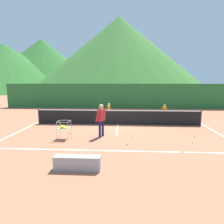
# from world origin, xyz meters

# --- Properties ---
(ground_plane) EXTENTS (120.00, 120.00, 0.00)m
(ground_plane) POSITION_xyz_m (0.00, 0.00, 0.00)
(ground_plane) COLOR #A86647
(line_baseline_near) EXTENTS (11.16, 0.08, 0.01)m
(line_baseline_near) POSITION_xyz_m (0.00, -5.04, 0.00)
(line_baseline_near) COLOR white
(line_baseline_near) RESTS_ON ground
(line_baseline_far) EXTENTS (11.16, 0.08, 0.01)m
(line_baseline_far) POSITION_xyz_m (0.00, 4.73, 0.00)
(line_baseline_far) COLOR white
(line_baseline_far) RESTS_ON ground
(line_sideline_west) EXTENTS (0.08, 9.77, 0.01)m
(line_sideline_west) POSITION_xyz_m (-5.58, 0.00, 0.00)
(line_sideline_west) COLOR white
(line_sideline_west) RESTS_ON ground
(line_sideline_east) EXTENTS (0.08, 9.77, 0.01)m
(line_sideline_east) POSITION_xyz_m (5.58, 0.00, 0.00)
(line_sideline_east) COLOR white
(line_sideline_east) RESTS_ON ground
(line_service_center) EXTENTS (0.08, 5.23, 0.01)m
(line_service_center) POSITION_xyz_m (0.00, 0.00, 0.00)
(line_service_center) COLOR white
(line_service_center) RESTS_ON ground
(tennis_net) EXTENTS (10.72, 0.08, 1.05)m
(tennis_net) POSITION_xyz_m (0.00, 0.00, 0.50)
(tennis_net) COLOR #333338
(tennis_net) RESTS_ON ground
(instructor) EXTENTS (0.49, 0.84, 1.69)m
(instructor) POSITION_xyz_m (-0.77, -2.94, 1.02)
(instructor) COLOR #191E4C
(instructor) RESTS_ON ground
(student_0) EXTENTS (0.26, 0.50, 1.21)m
(student_0) POSITION_xyz_m (-0.74, 1.93, 0.73)
(student_0) COLOR silver
(student_0) RESTS_ON ground
(student_1) EXTENTS (0.43, 0.67, 1.20)m
(student_1) POSITION_xyz_m (3.33, 1.65, 0.72)
(student_1) COLOR silver
(student_1) RESTS_ON ground
(ball_cart) EXTENTS (0.58, 0.58, 0.90)m
(ball_cart) POSITION_xyz_m (-2.57, -3.47, 0.59)
(ball_cart) COLOR #B7B7BC
(ball_cart) RESTS_ON ground
(tennis_ball_0) EXTENTS (0.07, 0.07, 0.07)m
(tennis_ball_0) POSITION_xyz_m (3.56, -3.81, 0.03)
(tennis_ball_0) COLOR yellow
(tennis_ball_0) RESTS_ON ground
(tennis_ball_1) EXTENTS (0.07, 0.07, 0.07)m
(tennis_ball_1) POSITION_xyz_m (-2.89, -0.69, 0.03)
(tennis_ball_1) COLOR yellow
(tennis_ball_1) RESTS_ON ground
(tennis_ball_2) EXTENTS (0.07, 0.07, 0.07)m
(tennis_ball_2) POSITION_xyz_m (4.02, -2.76, 0.03)
(tennis_ball_2) COLOR yellow
(tennis_ball_2) RESTS_ON ground
(tennis_ball_3) EXTENTS (0.07, 0.07, 0.07)m
(tennis_ball_3) POSITION_xyz_m (1.71, -0.87, 0.03)
(tennis_ball_3) COLOR yellow
(tennis_ball_3) RESTS_ON ground
(tennis_ball_4) EXTENTS (0.07, 0.07, 0.07)m
(tennis_ball_4) POSITION_xyz_m (1.71, -1.43, 0.03)
(tennis_ball_4) COLOR yellow
(tennis_ball_4) RESTS_ON ground
(tennis_ball_5) EXTENTS (0.07, 0.07, 0.07)m
(tennis_ball_5) POSITION_xyz_m (0.77, -2.98, 0.03)
(tennis_ball_5) COLOR yellow
(tennis_ball_5) RESTS_ON ground
(tennis_ball_6) EXTENTS (0.07, 0.07, 0.07)m
(tennis_ball_6) POSITION_xyz_m (0.54, -4.25, 0.03)
(tennis_ball_6) COLOR yellow
(tennis_ball_6) RESTS_ON ground
(tennis_ball_7) EXTENTS (0.07, 0.07, 0.07)m
(tennis_ball_7) POSITION_xyz_m (-2.58, -2.36, 0.03)
(tennis_ball_7) COLOR yellow
(tennis_ball_7) RESTS_ON ground
(tennis_ball_8) EXTENTS (0.07, 0.07, 0.07)m
(tennis_ball_8) POSITION_xyz_m (2.77, -5.04, 0.03)
(tennis_ball_8) COLOR yellow
(tennis_ball_8) RESTS_ON ground
(windscreen_fence) EXTENTS (24.55, 0.08, 2.57)m
(windscreen_fence) POSITION_xyz_m (0.00, 8.13, 1.28)
(windscreen_fence) COLOR #286B33
(windscreen_fence) RESTS_ON ground
(courtside_bench) EXTENTS (1.50, 0.36, 0.46)m
(courtside_bench) POSITION_xyz_m (-1.10, -6.89, 0.23)
(courtside_bench) COLOR #99999E
(courtside_bench) RESTS_ON ground
(hill_0) EXTENTS (40.97, 40.97, 13.30)m
(hill_0) POSITION_xyz_m (-33.49, 43.67, 6.65)
(hill_0) COLOR #2D6628
(hill_0) RESTS_ON ground
(hill_1) EXTENTS (46.07, 46.07, 19.27)m
(hill_1) POSITION_xyz_m (-1.03, 41.31, 9.64)
(hill_1) COLOR #38702D
(hill_1) RESTS_ON ground
(hill_2) EXTENTS (41.58, 41.58, 16.33)m
(hill_2) POSITION_xyz_m (-26.55, 53.23, 8.17)
(hill_2) COLOR #2D6628
(hill_2) RESTS_ON ground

